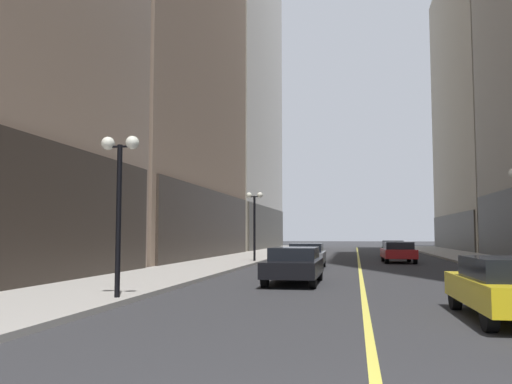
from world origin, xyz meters
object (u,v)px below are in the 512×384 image
(car_black, at_px, (294,264))
(street_lamp_left_far, at_px, (254,211))
(street_lamp_left_near, at_px, (119,180))
(car_red, at_px, (398,251))
(car_grey, at_px, (307,255))
(car_yellow, at_px, (508,286))
(car_green, at_px, (393,248))

(car_black, distance_m, street_lamp_left_far, 14.06)
(street_lamp_left_far, bearing_deg, street_lamp_left_near, -90.00)
(car_red, bearing_deg, car_grey, -127.45)
(car_yellow, bearing_deg, car_grey, 109.21)
(street_lamp_left_far, bearing_deg, car_black, -73.33)
(car_grey, height_order, street_lamp_left_far, street_lamp_left_far)
(car_grey, distance_m, car_red, 8.55)
(street_lamp_left_far, bearing_deg, car_red, 14.41)
(car_red, bearing_deg, car_yellow, -88.82)
(car_grey, xyz_separation_m, car_red, (5.20, 6.79, -0.00))
(car_grey, relative_size, car_red, 1.06)
(car_black, xyz_separation_m, street_lamp_left_near, (-3.97, -6.34, 2.54))
(car_green, bearing_deg, car_yellow, -89.36)
(car_black, distance_m, car_grey, 8.74)
(car_yellow, relative_size, street_lamp_left_near, 0.98)
(car_yellow, distance_m, street_lamp_left_far, 22.94)
(car_green, height_order, street_lamp_left_near, street_lamp_left_near)
(car_black, bearing_deg, car_yellow, -54.64)
(car_yellow, relative_size, street_lamp_left_far, 0.98)
(car_yellow, relative_size, car_red, 1.01)
(car_yellow, height_order, car_red, same)
(car_red, relative_size, car_green, 0.92)
(street_lamp_left_near, bearing_deg, car_red, 67.96)
(car_grey, xyz_separation_m, car_green, (5.34, 13.89, -0.00))
(car_black, xyz_separation_m, car_green, (5.02, 22.63, -0.00))
(car_yellow, bearing_deg, street_lamp_left_far, 114.15)
(car_green, distance_m, street_lamp_left_near, 30.43)
(car_grey, distance_m, car_green, 14.88)
(car_yellow, relative_size, car_grey, 0.95)
(car_black, relative_size, street_lamp_left_near, 1.02)
(car_black, distance_m, car_red, 16.28)
(car_black, relative_size, car_red, 1.05)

